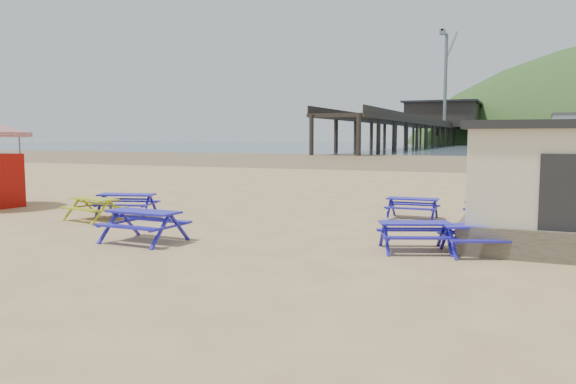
% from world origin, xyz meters
% --- Properties ---
extents(ground, '(400.00, 400.00, 0.00)m').
position_xyz_m(ground, '(0.00, 0.00, 0.00)').
color(ground, tan).
rests_on(ground, ground).
extents(wet_sand, '(400.00, 400.00, 0.00)m').
position_xyz_m(wet_sand, '(0.00, 55.00, 0.00)').
color(wet_sand, olive).
rests_on(wet_sand, ground).
extents(sea, '(400.00, 400.00, 0.00)m').
position_xyz_m(sea, '(0.00, 170.00, 0.01)').
color(sea, '#4B5E6C').
rests_on(sea, ground).
extents(picnic_table_blue_a, '(2.26, 2.02, 0.80)m').
position_xyz_m(picnic_table_blue_a, '(-4.47, 0.60, 0.40)').
color(picnic_table_blue_a, '#2318B5').
rests_on(picnic_table_blue_a, ground).
extents(picnic_table_blue_b, '(1.71, 1.39, 0.71)m').
position_xyz_m(picnic_table_blue_b, '(4.79, 3.91, 0.35)').
color(picnic_table_blue_b, '#2318B5').
rests_on(picnic_table_blue_b, ground).
extents(picnic_table_blue_c, '(2.02, 1.76, 0.73)m').
position_xyz_m(picnic_table_blue_c, '(7.43, 3.42, 0.37)').
color(picnic_table_blue_c, '#2318B5').
rests_on(picnic_table_blue_c, ground).
extents(picnic_table_blue_d, '(2.07, 1.71, 0.83)m').
position_xyz_m(picnic_table_blue_d, '(-0.97, -3.05, 0.42)').
color(picnic_table_blue_d, '#2318B5').
rests_on(picnic_table_blue_d, ground).
extents(picnic_table_blue_e, '(2.08, 1.89, 0.71)m').
position_xyz_m(picnic_table_blue_e, '(5.83, -1.46, 0.36)').
color(picnic_table_blue_e, '#2318B5').
rests_on(picnic_table_blue_e, ground).
extents(picnic_table_blue_f, '(2.07, 1.90, 0.70)m').
position_xyz_m(picnic_table_blue_f, '(7.32, -1.27, 0.35)').
color(picnic_table_blue_f, '#2318B5').
rests_on(picnic_table_blue_f, ground).
extents(picnic_table_yellow, '(2.03, 1.77, 0.74)m').
position_xyz_m(picnic_table_yellow, '(-4.90, -0.51, 0.37)').
color(picnic_table_yellow, '#B4B416').
rests_on(picnic_table_yellow, ground).
extents(pier, '(24.00, 220.00, 39.29)m').
position_xyz_m(pier, '(-17.99, 178.23, 5.46)').
color(pier, black).
rests_on(pier, ground).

